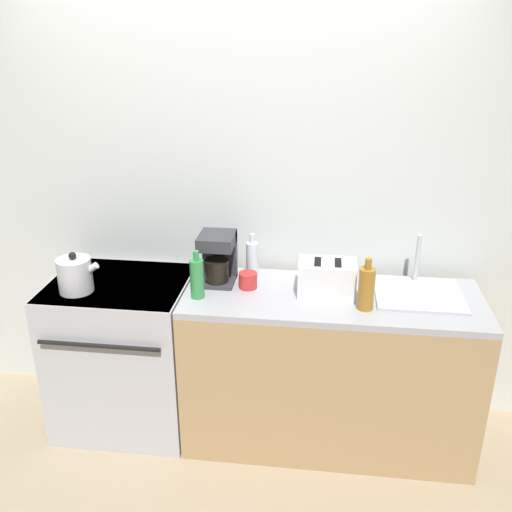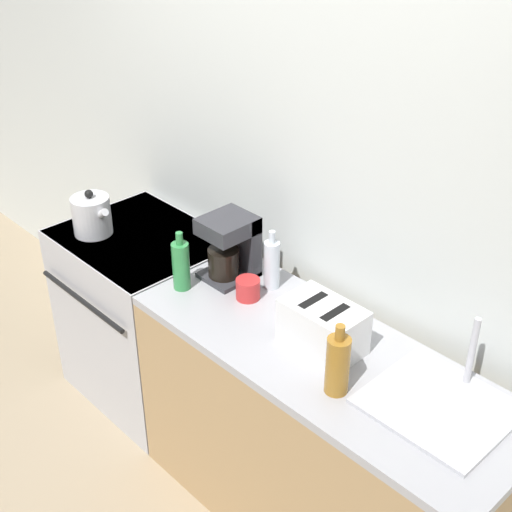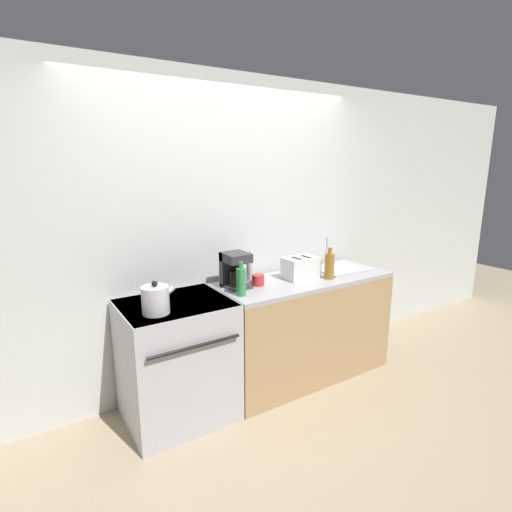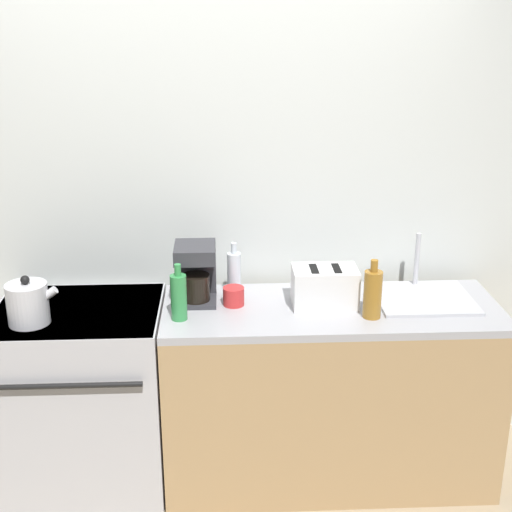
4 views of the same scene
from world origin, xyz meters
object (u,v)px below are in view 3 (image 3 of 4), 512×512
object	(u,v)px
toaster	(301,268)
bottle_green	(241,281)
stove	(177,359)
cup_red	(258,280)
kettle	(156,300)
coffee_maker	(235,269)
bottle_amber	(329,266)
bottle_clear	(250,269)

from	to	relation	value
toaster	bottle_green	size ratio (longest dim) A/B	1.15
stove	cup_red	xyz separation A→B (m)	(0.73, 0.02, 0.49)
stove	kettle	size ratio (longest dim) A/B	4.02
kettle	toaster	size ratio (longest dim) A/B	0.76
coffee_maker	bottle_amber	distance (m)	0.83
kettle	stove	bearing A→B (deg)	36.66
stove	cup_red	world-z (taller)	cup_red
coffee_maker	bottle_green	world-z (taller)	coffee_maker
toaster	bottle_amber	size ratio (longest dim) A/B	1.10
toaster	kettle	bearing A→B (deg)	-174.20
kettle	cup_red	distance (m)	0.92
bottle_clear	cup_red	xyz separation A→B (m)	(-0.01, -0.13, -0.07)
toaster	bottle_green	world-z (taller)	bottle_green
toaster	coffee_maker	bearing A→B (deg)	171.02
bottle_green	cup_red	world-z (taller)	bottle_green
toaster	bottle_clear	bearing A→B (deg)	160.08
bottle_clear	bottle_amber	world-z (taller)	bottle_amber
cup_red	kettle	bearing A→B (deg)	-170.14
toaster	bottle_clear	size ratio (longest dim) A/B	1.14
kettle	toaster	xyz separation A→B (m)	(1.33, 0.14, -0.00)
toaster	bottle_green	xyz separation A→B (m)	(-0.67, -0.12, 0.02)
bottle_amber	cup_red	distance (m)	0.65
coffee_maker	cup_red	size ratio (longest dim) A/B	2.82
bottle_amber	bottle_green	distance (m)	0.87
stove	bottle_clear	xyz separation A→B (m)	(0.73, 0.15, 0.56)
bottle_clear	cup_red	bearing A→B (deg)	-92.54
bottle_clear	stove	bearing A→B (deg)	-168.13
bottle_amber	bottle_green	bearing A→B (deg)	178.66
bottle_amber	kettle	bearing A→B (deg)	179.62
toaster	coffee_maker	world-z (taller)	coffee_maker
stove	bottle_green	world-z (taller)	bottle_green
toaster	bottle_green	bearing A→B (deg)	-169.45
toaster	cup_red	world-z (taller)	toaster
coffee_maker	bottle_amber	xyz separation A→B (m)	(0.80, -0.24, -0.03)
kettle	coffee_maker	xyz separation A→B (m)	(0.73, 0.23, 0.05)
bottle_clear	bottle_green	size ratio (longest dim) A/B	1.01
toaster	bottle_amber	distance (m)	0.24
kettle	bottle_green	size ratio (longest dim) A/B	0.87
stove	cup_red	distance (m)	0.88
stove	bottle_amber	distance (m)	1.47
kettle	bottle_clear	world-z (taller)	bottle_clear
bottle_green	coffee_maker	bearing A→B (deg)	72.43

